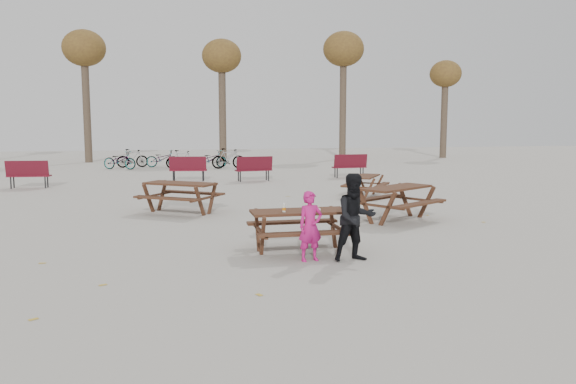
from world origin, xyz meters
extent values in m
plane|color=gray|center=(0.00, 0.00, 0.00)|extent=(80.00, 80.00, 0.00)
cube|color=#351B13|center=(0.00, 0.00, 0.75)|extent=(1.80, 0.70, 0.05)
cube|color=#351B13|center=(0.00, -0.60, 0.45)|extent=(1.80, 0.25, 0.05)
cube|color=#351B13|center=(0.00, 0.60, 0.45)|extent=(1.80, 0.25, 0.05)
cylinder|color=#351B13|center=(-0.75, -0.30, 0.36)|extent=(0.08, 0.08, 0.73)
cylinder|color=#351B13|center=(-0.75, 0.30, 0.36)|extent=(0.08, 0.08, 0.73)
cylinder|color=#351B13|center=(0.75, -0.30, 0.36)|extent=(0.08, 0.08, 0.73)
cylinder|color=#351B13|center=(0.75, 0.30, 0.36)|extent=(0.08, 0.08, 0.73)
cube|color=white|center=(0.30, -0.04, 0.79)|extent=(0.18, 0.11, 0.03)
ellipsoid|color=tan|center=(0.30, -0.04, 0.83)|extent=(0.14, 0.06, 0.05)
cylinder|color=silver|center=(-0.32, -0.13, 0.85)|extent=(0.06, 0.06, 0.15)
cylinder|color=orange|center=(-0.32, -0.13, 0.83)|extent=(0.07, 0.07, 0.05)
cylinder|color=white|center=(-0.32, -0.13, 0.94)|extent=(0.03, 0.03, 0.02)
imported|color=#B8176B|center=(0.01, -0.78, 0.62)|extent=(0.50, 0.38, 1.23)
imported|color=black|center=(0.78, -0.95, 0.77)|extent=(0.79, 0.64, 1.54)
imported|color=black|center=(-4.77, 19.86, 0.46)|extent=(1.87, 1.28, 0.93)
imported|color=black|center=(-4.20, 20.93, 0.49)|extent=(1.70, 0.75, 0.99)
imported|color=black|center=(-2.62, 20.76, 0.47)|extent=(1.86, 0.99, 0.93)
imported|color=black|center=(-1.64, 19.53, 0.49)|extent=(1.64, 0.54, 0.97)
imported|color=black|center=(-0.10, 19.81, 0.46)|extent=(1.87, 1.16, 0.93)
imported|color=black|center=(0.75, 19.06, 0.53)|extent=(1.78, 0.56, 1.06)
cylinder|color=#382B21|center=(-7.00, 25.50, 3.15)|extent=(0.44, 0.44, 6.30)
ellipsoid|color=brown|center=(-7.00, 25.50, 6.75)|extent=(2.52, 2.52, 2.14)
cylinder|color=#382B21|center=(1.00, 24.50, 2.97)|extent=(0.44, 0.44, 5.95)
ellipsoid|color=brown|center=(1.00, 24.50, 6.38)|extent=(2.38, 2.38, 2.02)
cylinder|color=#382B21|center=(9.00, 25.50, 3.32)|extent=(0.44, 0.44, 6.65)
ellipsoid|color=brown|center=(9.00, 25.50, 7.12)|extent=(2.66, 2.66, 2.26)
cylinder|color=#382B21|center=(16.00, 25.00, 2.62)|extent=(0.44, 0.44, 5.25)
ellipsoid|color=brown|center=(16.00, 25.00, 5.62)|extent=(2.10, 2.10, 1.79)
camera|label=1|loc=(-2.41, -10.10, 2.42)|focal=35.00mm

